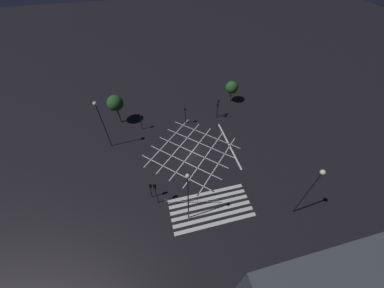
{
  "coord_description": "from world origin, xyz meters",
  "views": [
    {
      "loc": [
        -5.71,
        -22.63,
        26.91
      ],
      "look_at": [
        0.0,
        0.0,
        1.92
      ],
      "focal_mm": 20.0,
      "sensor_mm": 36.0,
      "label": 1
    }
  ],
  "objects": [
    {
      "name": "road_markings",
      "position": [
        0.39,
        -6.16,
        0.0
      ],
      "size": [
        16.39,
        20.99,
        0.01
      ],
      "color": "silver",
      "rests_on": "ground_plane"
    },
    {
      "name": "traffic_light_median_north",
      "position": [
        0.59,
        7.22,
        2.69
      ],
      "size": [
        0.36,
        0.39,
        3.76
      ],
      "rotation": [
        0.0,
        0.0,
        -1.57
      ],
      "color": "black",
      "rests_on": "ground_plane"
    },
    {
      "name": "street_tree_far",
      "position": [
        -11.28,
        10.68,
        4.32
      ],
      "size": [
        2.83,
        2.83,
        5.76
      ],
      "color": "brown",
      "rests_on": "ground_plane"
    },
    {
      "name": "traffic_light_sw_main",
      "position": [
        -7.34,
        -6.72,
        2.4
      ],
      "size": [
        0.39,
        0.36,
        3.35
      ],
      "color": "black",
      "rests_on": "ground_plane"
    },
    {
      "name": "traffic_light_sw_cross",
      "position": [
        -6.72,
        -7.72,
        3.21
      ],
      "size": [
        0.36,
        0.39,
        4.51
      ],
      "rotation": [
        0.0,
        0.0,
        1.57
      ],
      "color": "black",
      "rests_on": "ground_plane"
    },
    {
      "name": "street_tree_near",
      "position": [
        11.23,
        11.85,
        3.34
      ],
      "size": [
        2.49,
        2.49,
        4.61
      ],
      "color": "brown",
      "rests_on": "ground_plane"
    },
    {
      "name": "street_lamp_west",
      "position": [
        10.43,
        -13.49,
        6.81
      ],
      "size": [
        0.58,
        0.58,
        9.23
      ],
      "color": "black",
      "rests_on": "ground_plane"
    },
    {
      "name": "pedestrian_railing",
      "position": [
        -2.29,
        -9.08,
        0.67
      ],
      "size": [
        7.07,
        1.82,
        1.05
      ],
      "rotation": [
        0.0,
        0.0,
        -0.25
      ],
      "color": "#B7B7BC",
      "rests_on": "ground_plane"
    },
    {
      "name": "street_lamp_east",
      "position": [
        -3.19,
        -10.89,
        6.4
      ],
      "size": [
        0.47,
        0.47,
        9.71
      ],
      "color": "black",
      "rests_on": "ground_plane"
    },
    {
      "name": "traffic_light_ne_main",
      "position": [
        6.98,
        7.76,
        2.85
      ],
      "size": [
        0.39,
        0.36,
        3.99
      ],
      "rotation": [
        0.0,
        0.0,
        3.14
      ],
      "color": "black",
      "rests_on": "ground_plane"
    },
    {
      "name": "traffic_light_nw_main",
      "position": [
        -7.37,
        7.68,
        2.3
      ],
      "size": [
        0.39,
        0.36,
        3.22
      ],
      "color": "black",
      "rests_on": "ground_plane"
    },
    {
      "name": "traffic_light_ne_cross",
      "position": [
        6.72,
        7.31,
        2.66
      ],
      "size": [
        0.36,
        0.39,
        3.71
      ],
      "rotation": [
        0.0,
        0.0,
        -1.57
      ],
      "color": "black",
      "rests_on": "ground_plane"
    },
    {
      "name": "ground_plane",
      "position": [
        0.0,
        0.0,
        0.0
      ],
      "size": [
        200.0,
        200.0,
        0.0
      ],
      "primitive_type": "plane",
      "color": "black"
    },
    {
      "name": "street_lamp_far",
      "position": [
        -12.96,
        4.73,
        6.96
      ],
      "size": [
        0.63,
        0.63,
        9.09
      ],
      "color": "black",
      "rests_on": "ground_plane"
    }
  ]
}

